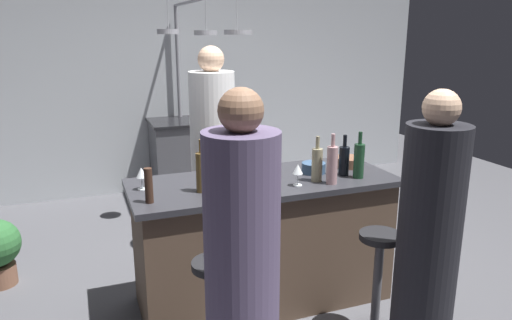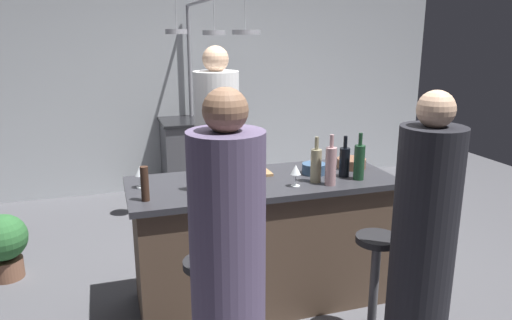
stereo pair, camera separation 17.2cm
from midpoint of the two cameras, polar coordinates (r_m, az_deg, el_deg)
name	(u,v)px [view 2 (the right image)]	position (r m, az deg, el deg)	size (l,w,h in m)	color
ground_plane	(262,298)	(3.63, 2.16, -16.03)	(9.00, 9.00, 0.00)	#4C4C51
back_wall	(188,80)	(5.90, -7.20, 9.35)	(6.40, 0.16, 2.60)	#B2B7BC
kitchen_island	(262,241)	(3.42, 2.23, -9.52)	(1.80, 0.72, 0.90)	brown
stove_range	(197,157)	(5.66, -6.17, 0.35)	(0.80, 0.64, 0.89)	#47474C
chef	(218,160)	(4.07, -3.35, -0.05)	(0.37, 0.37, 1.76)	white
bar_stool_left	(208,310)	(2.80, -3.84, -17.34)	(0.28, 0.28, 0.68)	#4C4C51
guest_left	(228,278)	(2.30, -1.11, -13.79)	(0.35, 0.35, 1.65)	#594C6B
bar_stool_right	(374,282)	(3.18, 15.37, -13.72)	(0.28, 0.28, 0.68)	#4C4C51
guest_right	(422,250)	(2.80, 20.77, -9.90)	(0.34, 0.34, 1.59)	black
overhead_pot_rack	(206,54)	(5.06, -4.93, 12.39)	(0.88, 1.30, 2.17)	gray
potted_plant	(4,243)	(4.19, -26.62, -8.74)	(0.36, 0.36, 0.52)	brown
cutting_board	(247,173)	(3.39, 0.37, -1.53)	(0.32, 0.22, 0.02)	#997047
pepper_mill	(145,184)	(2.89, -11.36, -2.79)	(0.05, 0.05, 0.21)	#382319
wine_bottle_amber	(199,171)	(3.01, -5.17, -1.26)	(0.07, 0.07, 0.33)	brown
wine_bottle_rose	(331,165)	(3.17, 10.38, -0.64)	(0.07, 0.07, 0.33)	#B78C8E
wine_bottle_dark	(344,161)	(3.38, 11.86, -0.16)	(0.07, 0.07, 0.29)	black
wine_bottle_white	(316,165)	(3.22, 8.62, -0.57)	(0.07, 0.07, 0.31)	gray
wine_bottle_green	(359,161)	(3.33, 13.56, -0.18)	(0.07, 0.07, 0.32)	#193D23
wine_glass_by_chef	(140,172)	(3.13, -12.03, -1.40)	(0.07, 0.07, 0.15)	silver
wine_glass_near_left_guest	(244,173)	(3.04, 0.14, -1.56)	(0.07, 0.07, 0.15)	silver
wine_glass_near_right_guest	(296,171)	(3.11, 6.29, -1.28)	(0.07, 0.07, 0.15)	silver
mixing_bowl_wooden	(351,163)	(3.62, 12.54, -0.37)	(0.21, 0.21, 0.07)	brown
mixing_bowl_blue	(314,169)	(3.42, 8.30, -1.03)	(0.17, 0.17, 0.07)	#334C6B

